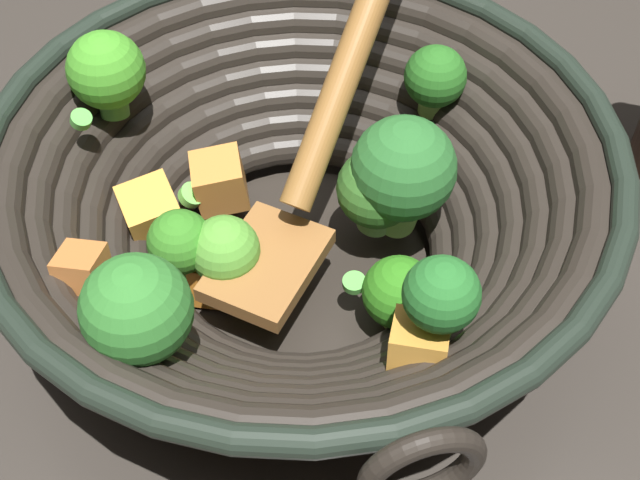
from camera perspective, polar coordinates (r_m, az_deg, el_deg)
The scene contains 2 objects.
ground_plane at distance 0.54m, azimuth -1.07°, elevation -1.95°, with size 4.00×4.00×0.00m, color #332D28.
wok at distance 0.49m, azimuth -1.18°, elevation 2.89°, with size 0.39×0.35×0.23m.
Camera 1 is at (0.28, 0.18, 0.42)m, focal length 49.88 mm.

